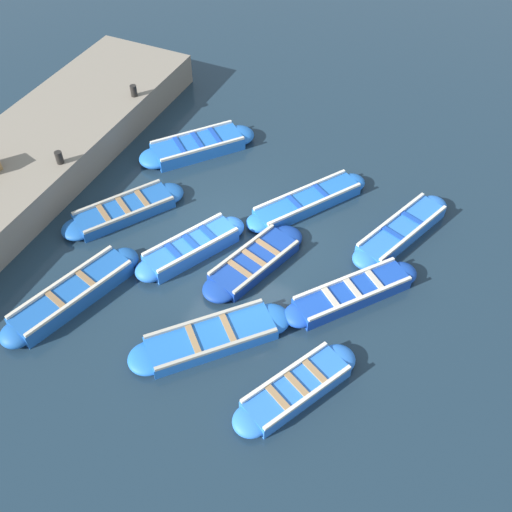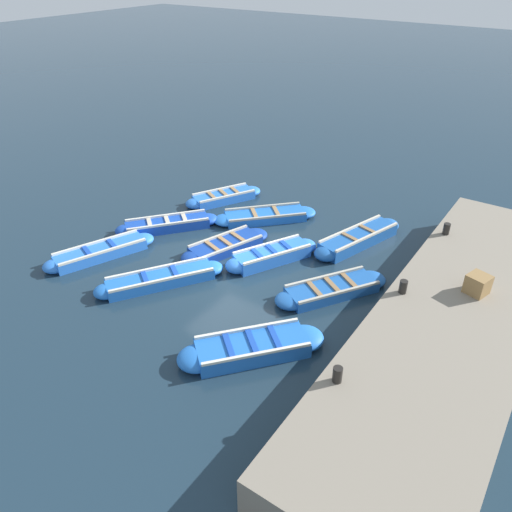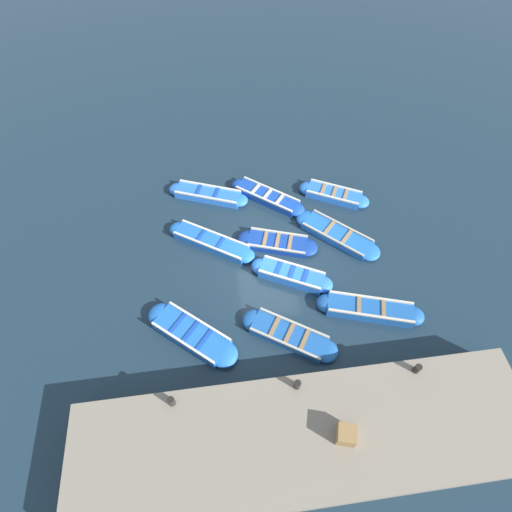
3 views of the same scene
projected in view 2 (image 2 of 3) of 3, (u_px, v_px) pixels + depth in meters
ground_plane at (234, 261)px, 15.63m from camera, size 120.00×120.00×0.00m
boat_inner_gap at (226, 246)px, 16.15m from camera, size 1.81×3.33×0.35m
boat_alongside at (252, 348)px, 11.97m from camera, size 3.05×3.37×0.45m
boat_near_quay at (265, 216)px, 17.93m from camera, size 3.22×3.32×0.36m
boat_outer_left at (332, 289)px, 14.08m from camera, size 2.59×3.38×0.37m
boat_tucked at (167, 225)px, 17.32m from camera, size 2.78×3.22×0.40m
boat_end_of_row at (224, 197)px, 19.25m from camera, size 2.10×3.10×0.39m
boat_drifting at (160, 279)px, 14.49m from camera, size 2.67×3.57×0.39m
boat_centre at (272, 255)px, 15.54m from camera, size 2.07×3.14×0.47m
boat_outer_right at (358, 239)px, 16.43m from camera, size 1.82×3.83×0.47m
boat_stern_in at (101, 252)px, 15.78m from camera, size 1.97×3.60×0.40m
quay_wall at (452, 327)px, 12.17m from camera, size 3.40×13.13×0.98m
bollard_north at (337, 375)px, 9.91m from camera, size 0.20×0.20×0.35m
bollard_mid_north at (403, 287)px, 12.46m from camera, size 0.20×0.20×0.35m
bollard_mid_south at (446, 229)px, 15.02m from camera, size 0.20×0.20×0.35m
wooden_crate at (478, 284)px, 12.42m from camera, size 0.63×0.63×0.50m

